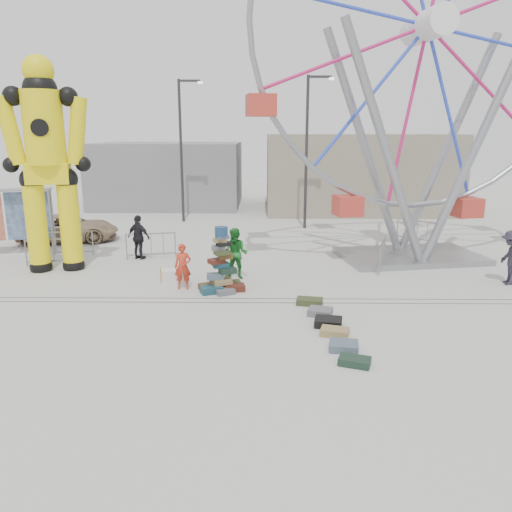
{
  "coord_description": "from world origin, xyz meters",
  "views": [
    {
      "loc": [
        0.69,
        -14.07,
        5.17
      ],
      "look_at": [
        0.47,
        2.09,
        1.13
      ],
      "focal_mm": 35.0,
      "sensor_mm": 36.0,
      "label": 1
    }
  ],
  "objects_px": {
    "barricade_wheel_front": "(382,255)",
    "pedestrian_grey": "(510,257)",
    "steamer_trunk": "(173,275)",
    "barricade_wheel_back": "(417,231)",
    "parked_suv": "(68,228)",
    "ferris_wheel": "(425,59)",
    "barricade_dummy_a": "(53,252)",
    "suitcase_tower": "(221,273)",
    "banner_scaffold": "(3,206)",
    "pedestrian_green": "(236,254)",
    "pedestrian_red": "(183,267)",
    "barricade_dummy_c": "(151,245)",
    "lamp_post_left": "(183,144)",
    "crash_test_dummy": "(47,158)",
    "lamp_post_right": "(308,145)",
    "pedestrian_black": "(139,237)",
    "barricade_dummy_b": "(68,244)"
  },
  "relations": [
    {
      "from": "lamp_post_left",
      "to": "barricade_dummy_a",
      "type": "xyz_separation_m",
      "value": [
        -3.7,
        -10.01,
        -3.93
      ]
    },
    {
      "from": "barricade_dummy_a",
      "to": "crash_test_dummy",
      "type": "bearing_deg",
      "value": -74.77
    },
    {
      "from": "lamp_post_left",
      "to": "barricade_dummy_c",
      "type": "bearing_deg",
      "value": -90.45
    },
    {
      "from": "barricade_wheel_front",
      "to": "pedestrian_grey",
      "type": "height_order",
      "value": "pedestrian_grey"
    },
    {
      "from": "crash_test_dummy",
      "to": "lamp_post_left",
      "type": "bearing_deg",
      "value": 60.63
    },
    {
      "from": "barricade_dummy_c",
      "to": "pedestrian_green",
      "type": "distance_m",
      "value": 4.72
    },
    {
      "from": "lamp_post_left",
      "to": "barricade_dummy_c",
      "type": "relative_size",
      "value": 4.0
    },
    {
      "from": "barricade_wheel_back",
      "to": "pedestrian_green",
      "type": "height_order",
      "value": "pedestrian_green"
    },
    {
      "from": "ferris_wheel",
      "to": "lamp_post_right",
      "type": "bearing_deg",
      "value": 108.62
    },
    {
      "from": "suitcase_tower",
      "to": "banner_scaffold",
      "type": "xyz_separation_m",
      "value": [
        -9.56,
        4.78,
        1.52
      ]
    },
    {
      "from": "barricade_dummy_a",
      "to": "barricade_dummy_c",
      "type": "distance_m",
      "value": 3.82
    },
    {
      "from": "ferris_wheel",
      "to": "parked_suv",
      "type": "xyz_separation_m",
      "value": [
        -15.57,
        3.21,
        -7.21
      ]
    },
    {
      "from": "pedestrian_red",
      "to": "lamp_post_left",
      "type": "bearing_deg",
      "value": 95.55
    },
    {
      "from": "barricade_dummy_c",
      "to": "pedestrian_green",
      "type": "bearing_deg",
      "value": -50.53
    },
    {
      "from": "lamp_post_left",
      "to": "crash_test_dummy",
      "type": "xyz_separation_m",
      "value": [
        -3.28,
        -10.7,
        -0.25
      ]
    },
    {
      "from": "pedestrian_green",
      "to": "parked_suv",
      "type": "bearing_deg",
      "value": 158.43
    },
    {
      "from": "ferris_wheel",
      "to": "parked_suv",
      "type": "height_order",
      "value": "ferris_wheel"
    },
    {
      "from": "suitcase_tower",
      "to": "banner_scaffold",
      "type": "relative_size",
      "value": 0.55
    },
    {
      "from": "barricade_wheel_front",
      "to": "barricade_wheel_back",
      "type": "height_order",
      "value": "same"
    },
    {
      "from": "steamer_trunk",
      "to": "barricade_wheel_back",
      "type": "xyz_separation_m",
      "value": [
        10.55,
        6.47,
        0.34
      ]
    },
    {
      "from": "crash_test_dummy",
      "to": "barricade_dummy_a",
      "type": "distance_m",
      "value": 3.77
    },
    {
      "from": "barricade_dummy_b",
      "to": "barricade_dummy_c",
      "type": "distance_m",
      "value": 3.61
    },
    {
      "from": "barricade_dummy_a",
      "to": "barricade_wheel_back",
      "type": "height_order",
      "value": "same"
    },
    {
      "from": "lamp_post_left",
      "to": "pedestrian_red",
      "type": "distance_m",
      "value": 13.65
    },
    {
      "from": "steamer_trunk",
      "to": "barricade_wheel_front",
      "type": "relative_size",
      "value": 0.44
    },
    {
      "from": "ferris_wheel",
      "to": "pedestrian_green",
      "type": "distance_m",
      "value": 10.37
    },
    {
      "from": "steamer_trunk",
      "to": "pedestrian_green",
      "type": "distance_m",
      "value": 2.37
    },
    {
      "from": "pedestrian_red",
      "to": "parked_suv",
      "type": "height_order",
      "value": "pedestrian_red"
    },
    {
      "from": "crash_test_dummy",
      "to": "barricade_dummy_c",
      "type": "height_order",
      "value": "crash_test_dummy"
    },
    {
      "from": "lamp_post_right",
      "to": "barricade_dummy_a",
      "type": "relative_size",
      "value": 4.0
    },
    {
      "from": "steamer_trunk",
      "to": "lamp_post_left",
      "type": "bearing_deg",
      "value": 84.73
    },
    {
      "from": "lamp_post_right",
      "to": "barricade_dummy_a",
      "type": "height_order",
      "value": "lamp_post_right"
    },
    {
      "from": "banner_scaffold",
      "to": "ferris_wheel",
      "type": "bearing_deg",
      "value": -17.02
    },
    {
      "from": "suitcase_tower",
      "to": "ferris_wheel",
      "type": "bearing_deg",
      "value": 11.5
    },
    {
      "from": "barricade_dummy_c",
      "to": "pedestrian_red",
      "type": "xyz_separation_m",
      "value": [
        1.99,
        -4.17,
        0.22
      ]
    },
    {
      "from": "parked_suv",
      "to": "ferris_wheel",
      "type": "bearing_deg",
      "value": -112.79
    },
    {
      "from": "barricade_wheel_front",
      "to": "crash_test_dummy",
      "type": "bearing_deg",
      "value": 110.06
    },
    {
      "from": "suitcase_tower",
      "to": "barricade_dummy_c",
      "type": "xyz_separation_m",
      "value": [
        -3.3,
        4.33,
        -0.06
      ]
    },
    {
      "from": "pedestrian_red",
      "to": "ferris_wheel",
      "type": "bearing_deg",
      "value": 22.65
    },
    {
      "from": "pedestrian_green",
      "to": "pedestrian_black",
      "type": "relative_size",
      "value": 0.99
    },
    {
      "from": "lamp_post_left",
      "to": "pedestrian_black",
      "type": "xyz_separation_m",
      "value": [
        -0.53,
        -8.97,
        -3.56
      ]
    },
    {
      "from": "barricade_wheel_front",
      "to": "pedestrian_black",
      "type": "bearing_deg",
      "value": 100.39
    },
    {
      "from": "pedestrian_black",
      "to": "pedestrian_green",
      "type": "bearing_deg",
      "value": 172.1
    },
    {
      "from": "lamp_post_right",
      "to": "suitcase_tower",
      "type": "bearing_deg",
      "value": -108.68
    },
    {
      "from": "parked_suv",
      "to": "barricade_wheel_front",
      "type": "bearing_deg",
      "value": -120.01
    },
    {
      "from": "barricade_dummy_a",
      "to": "pedestrian_grey",
      "type": "relative_size",
      "value": 1.06
    },
    {
      "from": "pedestrian_red",
      "to": "pedestrian_grey",
      "type": "height_order",
      "value": "pedestrian_grey"
    },
    {
      "from": "steamer_trunk",
      "to": "pedestrian_black",
      "type": "distance_m",
      "value": 3.73
    },
    {
      "from": "pedestrian_grey",
      "to": "ferris_wheel",
      "type": "bearing_deg",
      "value": -139.04
    },
    {
      "from": "pedestrian_green",
      "to": "pedestrian_grey",
      "type": "height_order",
      "value": "pedestrian_grey"
    }
  ]
}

